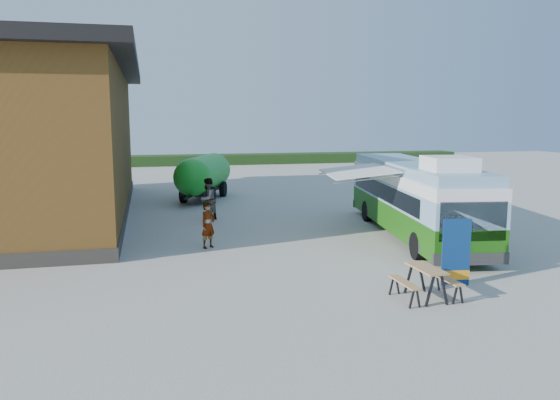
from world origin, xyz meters
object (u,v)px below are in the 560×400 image
object	(u,v)px
person_b	(208,199)
bus	(414,196)
picnic_table	(426,276)
slurry_tanker	(204,174)
banner	(456,258)
person_a	(208,225)

from	to	relation	value
person_b	bus	bearing A→B (deg)	99.27
bus	person_b	xyz separation A→B (m)	(-7.68, 5.36, -0.66)
picnic_table	slurry_tanker	world-z (taller)	slurry_tanker
bus	picnic_table	xyz separation A→B (m)	(-3.34, -7.24, -1.01)
bus	banner	distance (m)	6.72
banner	person_b	xyz separation A→B (m)	(-5.73, 11.74, 0.20)
banner	slurry_tanker	distance (m)	19.15
bus	slurry_tanker	xyz separation A→B (m)	(-7.17, 12.04, -0.17)
picnic_table	bus	bearing A→B (deg)	63.83
picnic_table	person_a	size ratio (longest dim) A/B	0.91
person_a	slurry_tanker	xyz separation A→B (m)	(1.09, 12.16, 0.63)
bus	slurry_tanker	world-z (taller)	bus
person_b	slurry_tanker	size ratio (longest dim) A/B	0.30
picnic_table	person_b	xyz separation A→B (m)	(-4.34, 12.61, 0.35)
banner	picnic_table	world-z (taller)	banner
picnic_table	person_a	bearing A→B (deg)	123.22
person_a	slurry_tanker	size ratio (longest dim) A/B	0.26
person_a	person_b	xyz separation A→B (m)	(0.58, 5.49, 0.14)
person_a	person_b	size ratio (longest dim) A/B	0.86
person_a	person_b	distance (m)	5.52
banner	slurry_tanker	size ratio (longest dim) A/B	0.29
person_b	slurry_tanker	xyz separation A→B (m)	(0.50, 6.67, 0.49)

